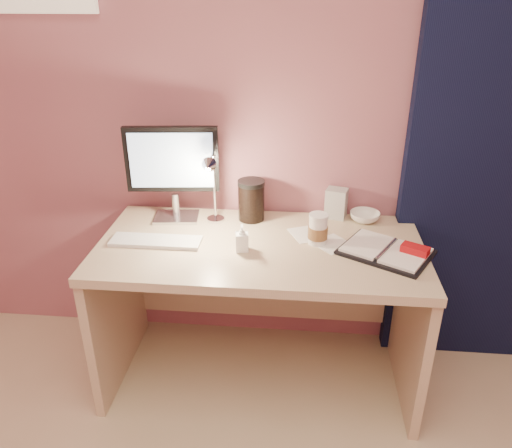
# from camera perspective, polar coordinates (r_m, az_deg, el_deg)

# --- Properties ---
(room) EXTENTS (3.50, 3.50, 3.50)m
(room) POSITION_cam_1_polar(r_m,az_deg,el_deg) (2.41, 24.69, 8.92)
(room) COLOR #C6B28E
(room) RESTS_ON ground
(desk) EXTENTS (1.40, 0.70, 0.73)m
(desk) POSITION_cam_1_polar(r_m,az_deg,el_deg) (2.32, 0.60, -6.40)
(desk) COLOR tan
(desk) RESTS_ON ground
(monitor) EXTENTS (0.42, 0.17, 0.45)m
(monitor) POSITION_cam_1_polar(r_m,az_deg,el_deg) (2.31, -9.51, 6.65)
(monitor) COLOR silver
(monitor) RESTS_ON desk
(keyboard) EXTENTS (0.39, 0.12, 0.02)m
(keyboard) POSITION_cam_1_polar(r_m,az_deg,el_deg) (2.20, -11.36, -1.93)
(keyboard) COLOR silver
(keyboard) RESTS_ON desk
(planner) EXTENTS (0.43, 0.40, 0.05)m
(planner) POSITION_cam_1_polar(r_m,az_deg,el_deg) (2.13, 14.88, -3.00)
(planner) COLOR black
(planner) RESTS_ON desk
(paper_a) EXTENTS (0.20, 0.20, 0.00)m
(paper_a) POSITION_cam_1_polar(r_m,az_deg,el_deg) (2.24, 6.06, -1.12)
(paper_a) COLOR white
(paper_a) RESTS_ON desk
(paper_c) EXTENTS (0.20, 0.20, 0.00)m
(paper_c) POSITION_cam_1_polar(r_m,az_deg,el_deg) (2.17, 8.76, -2.27)
(paper_c) COLOR white
(paper_c) RESTS_ON desk
(coffee_cup) EXTENTS (0.08, 0.08, 0.14)m
(coffee_cup) POSITION_cam_1_polar(r_m,az_deg,el_deg) (2.14, 7.10, -0.67)
(coffee_cup) COLOR white
(coffee_cup) RESTS_ON desk
(bowl) EXTENTS (0.16, 0.16, 0.04)m
(bowl) POSITION_cam_1_polar(r_m,az_deg,el_deg) (2.40, 12.32, 0.82)
(bowl) COLOR white
(bowl) RESTS_ON desk
(lotion_bottle) EXTENTS (0.06, 0.06, 0.12)m
(lotion_bottle) POSITION_cam_1_polar(r_m,az_deg,el_deg) (2.07, -1.62, -1.59)
(lotion_bottle) COLOR white
(lotion_bottle) RESTS_ON desk
(dark_jar) EXTENTS (0.12, 0.12, 0.17)m
(dark_jar) POSITION_cam_1_polar(r_m,az_deg,el_deg) (2.34, -0.54, 2.51)
(dark_jar) COLOR black
(dark_jar) RESTS_ON desk
(product_box) EXTENTS (0.11, 0.10, 0.14)m
(product_box) POSITION_cam_1_polar(r_m,az_deg,el_deg) (2.40, 9.15, 2.36)
(product_box) COLOR silver
(product_box) RESTS_ON desk
(desk_lamp) EXTENTS (0.08, 0.22, 0.35)m
(desk_lamp) POSITION_cam_1_polar(r_m,az_deg,el_deg) (2.20, -5.26, 4.61)
(desk_lamp) COLOR silver
(desk_lamp) RESTS_ON desk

